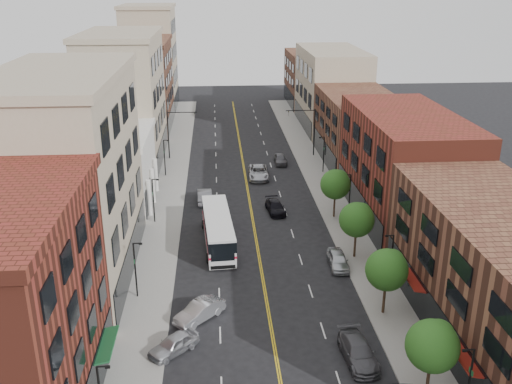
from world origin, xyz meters
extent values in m
plane|color=black|center=(0.00, 0.00, 0.00)|extent=(220.00, 220.00, 0.00)
cube|color=gray|center=(-10.00, 35.00, 0.07)|extent=(4.00, 110.00, 0.15)
cube|color=gray|center=(10.00, 35.00, 0.07)|extent=(4.00, 110.00, 0.15)
cube|color=tan|center=(-17.00, 13.00, 9.00)|extent=(10.00, 22.00, 18.00)
cube|color=silver|center=(-17.00, 31.00, 4.00)|extent=(10.00, 14.00, 8.00)
cube|color=tan|center=(-17.00, 48.00, 9.00)|extent=(10.00, 20.00, 18.00)
cube|color=brown|center=(-17.00, 68.00, 7.50)|extent=(10.00, 20.00, 15.00)
cube|color=tan|center=(-17.00, 86.00, 10.00)|extent=(10.00, 16.00, 20.00)
cube|color=brown|center=(17.00, 0.00, 5.00)|extent=(10.00, 26.00, 10.00)
cube|color=maroon|center=(17.00, 24.00, 6.00)|extent=(10.00, 22.00, 12.00)
cube|color=brown|center=(17.00, 45.00, 5.00)|extent=(10.00, 20.00, 10.00)
cube|color=tan|center=(17.00, 66.00, 7.00)|extent=(10.00, 22.00, 14.00)
cube|color=brown|center=(17.00, 86.00, 5.50)|extent=(10.00, 18.00, 11.00)
cylinder|color=black|center=(9.30, -6.00, 1.40)|extent=(0.22, 0.22, 2.50)
sphere|color=#1E5117|center=(9.30, -6.00, 4.04)|extent=(3.40, 3.40, 3.40)
sphere|color=#1E5117|center=(9.80, -5.60, 4.55)|extent=(2.04, 2.04, 2.04)
cylinder|color=black|center=(9.30, 4.00, 1.40)|extent=(0.22, 0.22, 2.50)
sphere|color=#1E5117|center=(9.30, 4.00, 4.04)|extent=(3.40, 3.40, 3.40)
sphere|color=#1E5117|center=(9.80, 4.40, 4.55)|extent=(2.04, 2.04, 2.04)
cylinder|color=black|center=(9.30, 14.00, 1.40)|extent=(0.22, 0.22, 2.50)
sphere|color=#1E5117|center=(9.30, 14.00, 4.04)|extent=(3.40, 3.40, 3.40)
sphere|color=#1E5117|center=(9.80, 14.40, 4.55)|extent=(2.04, 2.04, 2.04)
cylinder|color=black|center=(9.30, 24.00, 1.40)|extent=(0.22, 0.22, 2.50)
sphere|color=#1E5117|center=(9.30, 24.00, 4.04)|extent=(3.40, 3.40, 3.40)
sphere|color=#1E5117|center=(9.80, 24.40, 4.55)|extent=(2.04, 2.04, 2.04)
cylinder|color=black|center=(-10.65, -8.00, 5.15)|extent=(0.70, 0.10, 0.10)
cube|color=black|center=(-10.40, -8.00, 5.10)|extent=(0.28, 0.14, 0.14)
cylinder|color=black|center=(-11.00, 8.00, 2.65)|extent=(0.14, 0.14, 5.00)
cylinder|color=black|center=(-10.65, 8.00, 5.15)|extent=(0.70, 0.10, 0.10)
cube|color=black|center=(-10.40, 8.00, 5.10)|extent=(0.28, 0.14, 0.14)
cube|color=#19592D|center=(-11.00, 8.00, 3.55)|extent=(0.04, 0.55, 0.35)
cylinder|color=black|center=(-11.00, 24.00, 2.65)|extent=(0.14, 0.14, 5.00)
cylinder|color=black|center=(-10.65, 24.00, 5.15)|extent=(0.70, 0.10, 0.10)
cube|color=black|center=(-10.40, 24.00, 5.10)|extent=(0.28, 0.14, 0.14)
cube|color=#19592D|center=(-11.00, 24.00, 3.55)|extent=(0.04, 0.55, 0.35)
cylinder|color=black|center=(-11.00, 40.00, 2.65)|extent=(0.14, 0.14, 5.00)
cylinder|color=black|center=(-10.65, 40.00, 5.15)|extent=(0.70, 0.10, 0.10)
cube|color=black|center=(-10.40, 40.00, 5.10)|extent=(0.28, 0.14, 0.14)
cube|color=#19592D|center=(-11.00, 40.00, 3.55)|extent=(0.04, 0.55, 0.35)
cylinder|color=black|center=(11.00, -8.00, 2.65)|extent=(0.14, 0.14, 5.00)
cylinder|color=black|center=(10.65, -8.00, 5.15)|extent=(0.70, 0.10, 0.10)
cube|color=black|center=(10.40, -8.00, 5.10)|extent=(0.28, 0.14, 0.14)
cube|color=#19592D|center=(11.00, -8.00, 3.55)|extent=(0.04, 0.55, 0.35)
cylinder|color=black|center=(11.00, 8.00, 2.65)|extent=(0.14, 0.14, 5.00)
cylinder|color=black|center=(10.65, 8.00, 5.15)|extent=(0.70, 0.10, 0.10)
cube|color=black|center=(10.40, 8.00, 5.10)|extent=(0.28, 0.14, 0.14)
cube|color=#19592D|center=(11.00, 8.00, 3.55)|extent=(0.04, 0.55, 0.35)
cylinder|color=black|center=(11.00, 24.00, 2.65)|extent=(0.14, 0.14, 5.00)
cylinder|color=black|center=(10.65, 24.00, 5.15)|extent=(0.70, 0.10, 0.10)
cube|color=black|center=(10.40, 24.00, 5.10)|extent=(0.28, 0.14, 0.14)
cube|color=#19592D|center=(11.00, 24.00, 3.55)|extent=(0.04, 0.55, 0.35)
cylinder|color=black|center=(11.00, 40.00, 2.65)|extent=(0.14, 0.14, 5.00)
cylinder|color=black|center=(10.65, 40.00, 5.15)|extent=(0.70, 0.10, 0.10)
cube|color=black|center=(10.40, 40.00, 5.10)|extent=(0.28, 0.14, 0.14)
cube|color=#19592D|center=(11.00, 40.00, 3.55)|extent=(0.04, 0.55, 0.35)
cylinder|color=black|center=(-11.00, 48.00, 3.75)|extent=(0.18, 0.18, 7.20)
cylinder|color=black|center=(-8.80, 48.00, 7.15)|extent=(4.40, 0.12, 0.12)
imported|color=black|center=(-7.00, 48.00, 6.75)|extent=(0.15, 0.18, 0.90)
cylinder|color=black|center=(11.00, 48.00, 3.75)|extent=(0.18, 0.18, 7.20)
cylinder|color=black|center=(8.80, 48.00, 7.15)|extent=(4.40, 0.12, 0.12)
imported|color=black|center=(7.00, 48.00, 6.75)|extent=(0.15, 0.18, 0.90)
cube|color=silver|center=(-3.97, 18.11, 1.65)|extent=(3.38, 12.14, 2.90)
cube|color=black|center=(-3.97, 18.11, 2.35)|extent=(3.42, 12.19, 1.05)
cube|color=red|center=(-3.97, 18.11, 1.35)|extent=(3.42, 12.19, 0.22)
cube|color=black|center=(-3.58, 12.11, 1.90)|extent=(2.20, 0.20, 1.60)
cylinder|color=black|center=(-5.03, 14.04, 0.48)|extent=(0.34, 0.98, 0.96)
cylinder|color=black|center=(-2.39, 14.21, 0.48)|extent=(0.34, 0.98, 0.96)
cylinder|color=black|center=(-5.55, 22.02, 0.48)|extent=(0.34, 0.98, 0.96)
cylinder|color=black|center=(-2.92, 22.19, 0.48)|extent=(0.34, 0.98, 0.96)
imported|color=#B1B2B9|center=(-7.40, 0.10, 0.69)|extent=(4.08, 3.92, 1.38)
imported|color=silver|center=(-5.60, 4.30, 0.74)|extent=(4.32, 4.28, 1.48)
imported|color=#48474C|center=(5.80, -1.82, 0.74)|extent=(2.46, 5.23, 1.48)
imported|color=silver|center=(7.30, 12.26, 0.73)|extent=(1.81, 4.32, 1.46)
imported|color=#525257|center=(-5.48, 29.81, 0.81)|extent=(1.89, 4.98, 1.62)
imported|color=black|center=(2.78, 26.02, 0.66)|extent=(2.36, 4.72, 1.32)
imported|color=#AFB1B7|center=(1.78, 38.41, 0.81)|extent=(2.93, 5.93, 1.62)
imported|color=#4C4C51|center=(5.46, 44.46, 0.72)|extent=(1.72, 4.24, 1.44)
camera|label=1|loc=(-3.96, -35.19, 25.74)|focal=40.00mm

